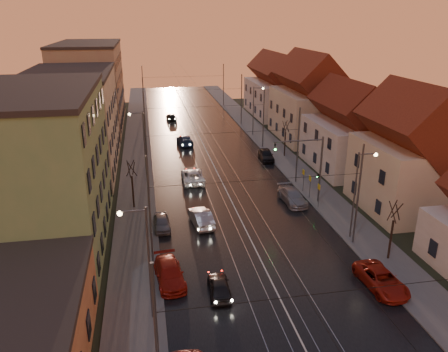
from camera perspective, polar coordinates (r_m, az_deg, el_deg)
ground at (r=30.07m, az=8.80°, el=-18.37°), size 160.00×160.00×0.00m
road at (r=65.31m, az=-2.48°, el=3.63°), size 16.00×120.00×0.04m
sidewalk_left at (r=64.76m, az=-11.29°, el=3.16°), size 4.00×120.00×0.15m
sidewalk_right at (r=67.32m, az=5.99°, el=4.10°), size 4.00×120.00×0.15m
tram_rail_0 at (r=65.05m, az=-4.41°, el=3.56°), size 0.06×120.00×0.03m
tram_rail_1 at (r=65.20m, az=-3.16°, el=3.63°), size 0.06×120.00×0.03m
tram_rail_2 at (r=65.40m, az=-1.81°, el=3.70°), size 0.06×120.00×0.03m
tram_rail_3 at (r=65.62m, az=-0.58°, el=3.76°), size 0.06×120.00×0.03m
apartment_left_1 at (r=39.07m, az=-23.16°, el=0.44°), size 10.00×18.00×13.00m
apartment_left_2 at (r=58.14m, az=-19.16°, el=6.54°), size 10.00×20.00×12.00m
apartment_left_3 at (r=81.37m, az=-16.95°, el=11.14°), size 10.00×24.00×14.00m
house_right_1 at (r=46.83m, az=23.14°, el=2.20°), size 8.67×10.20×10.80m
house_right_2 at (r=57.85m, az=16.19°, el=5.41°), size 9.18×12.24×9.20m
house_right_3 at (r=71.00m, az=11.00°, el=9.44°), size 9.18×14.28×11.50m
house_right_4 at (r=87.90m, az=6.74°, el=11.18°), size 9.18×16.32×10.00m
catenary_pole_l_0 at (r=21.37m, az=-8.72°, el=-21.48°), size 0.16×0.16×9.00m
catenary_pole_l_1 at (r=34.09m, az=-9.67°, el=-4.59°), size 0.16×0.16×9.00m
catenary_pole_r_1 at (r=38.13m, az=17.11°, el=-2.49°), size 0.16×0.16×9.00m
catenary_pole_l_2 at (r=48.15m, az=-10.07°, el=2.82°), size 0.16×0.16×9.00m
catenary_pole_r_2 at (r=51.08m, az=9.61°, el=3.86°), size 0.16×0.16×9.00m
catenary_pole_l_3 at (r=62.64m, az=-10.28°, el=6.85°), size 0.16×0.16×9.00m
catenary_pole_r_3 at (r=64.92m, az=5.18°, el=7.56°), size 0.16×0.16×9.00m
catenary_pole_l_4 at (r=77.33m, az=-10.42°, el=9.35°), size 0.16×0.16×9.00m
catenary_pole_r_4 at (r=79.19m, az=2.29°, el=9.92°), size 0.16×0.16×9.00m
catenary_pole_l_5 at (r=95.08m, az=-10.53°, el=11.33°), size 0.16×0.16×9.00m
catenary_pole_r_5 at (r=96.60m, az=-0.07°, el=11.80°), size 0.16×0.16×9.00m
street_lamp_0 at (r=27.69m, az=-10.45°, el=-9.93°), size 1.75×0.32×8.00m
street_lamp_1 at (r=39.03m, az=17.18°, el=-1.36°), size 1.75×0.32×8.00m
street_lamp_2 at (r=53.82m, az=-10.73°, el=5.05°), size 1.75×0.32×8.00m
street_lamp_3 at (r=71.59m, az=4.10°, el=9.09°), size 1.75×0.32×8.00m
traffic_light_mast at (r=45.49m, az=11.41°, el=1.83°), size 5.30×0.32×7.20m
bare_tree_0 at (r=45.06m, az=-11.86°, el=-1.24°), size 1.09×1.09×5.11m
bare_tree_1 at (r=37.35m, az=21.06°, el=-6.87°), size 1.09×1.09×5.11m
bare_tree_2 at (r=61.28m, az=7.99°, el=4.74°), size 1.09×1.09×5.11m
driving_car_0 at (r=31.82m, az=-0.62°, el=-14.24°), size 1.66×3.77×1.26m
driving_car_1 at (r=41.35m, az=-3.01°, el=-5.41°), size 2.17×4.83×1.54m
driving_car_2 at (r=51.89m, az=-4.11°, el=-0.00°), size 2.52×5.40×1.50m
driving_car_3 at (r=67.34m, az=-5.14°, el=4.72°), size 2.49×5.24×1.48m
driving_car_4 at (r=83.83m, az=-6.89°, el=7.69°), size 2.00×4.03×1.32m
parked_left_2 at (r=33.33m, az=-7.14°, el=-12.51°), size 2.43×4.99×1.40m
parked_left_3 at (r=41.04m, az=-8.14°, el=-6.03°), size 1.58×3.72×1.25m
parked_right_0 at (r=34.39m, az=19.84°, el=-12.60°), size 2.56×5.05×1.37m
parked_right_1 at (r=46.65m, az=8.91°, el=-2.63°), size 2.29×5.07×1.44m
parked_right_2 at (r=59.99m, az=5.51°, el=2.78°), size 2.15×4.56×1.51m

